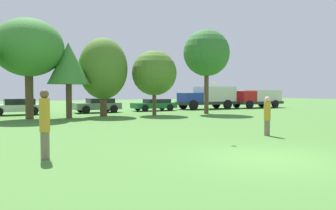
% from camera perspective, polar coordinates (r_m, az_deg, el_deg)
% --- Properties ---
extents(ground_plane, '(120.00, 120.00, 0.00)m').
position_cam_1_polar(ground_plane, '(10.44, 16.31, -8.45)').
color(ground_plane, '#477A33').
extents(person_thrower, '(0.29, 0.29, 1.97)m').
position_cam_1_polar(person_thrower, '(10.38, -19.58, -2.78)').
color(person_thrower, '#726651').
rests_on(person_thrower, ground).
extents(person_catcher, '(0.28, 0.28, 1.69)m').
position_cam_1_polar(person_catcher, '(15.49, 15.98, -1.64)').
color(person_catcher, '#726651').
rests_on(person_catcher, ground).
extents(frisbee, '(0.23, 0.22, 0.12)m').
position_cam_1_polar(frisbee, '(13.48, 7.66, 3.55)').
color(frisbee, yellow).
extents(tree_1, '(4.71, 4.71, 6.84)m').
position_cam_1_polar(tree_1, '(25.76, -21.93, 8.68)').
color(tree_1, brown).
rests_on(tree_1, ground).
extents(tree_2, '(2.91, 2.91, 5.29)m').
position_cam_1_polar(tree_2, '(25.36, -16.03, 6.51)').
color(tree_2, brown).
rests_on(tree_2, ground).
extents(tree_3, '(3.65, 3.65, 5.88)m').
position_cam_1_polar(tree_3, '(26.66, -10.59, 5.84)').
color(tree_3, brown).
rests_on(tree_3, ground).
extents(tree_4, '(3.51, 3.51, 5.05)m').
position_cam_1_polar(tree_4, '(27.19, -2.27, 5.25)').
color(tree_4, brown).
rests_on(tree_4, ground).
extents(tree_5, '(3.84, 3.84, 6.96)m').
position_cam_1_polar(tree_5, '(29.20, 6.35, 8.44)').
color(tree_5, brown).
rests_on(tree_5, ground).
extents(parked_car_white, '(4.05, 2.08, 1.28)m').
position_cam_1_polar(parked_car_white, '(29.84, -23.63, -0.21)').
color(parked_car_white, silver).
rests_on(parked_car_white, ground).
extents(parked_car_grey, '(3.96, 2.00, 1.24)m').
position_cam_1_polar(parked_car_grey, '(30.83, -11.45, 0.01)').
color(parked_car_grey, slate).
rests_on(parked_car_grey, ground).
extents(parked_car_green, '(4.23, 1.90, 1.11)m').
position_cam_1_polar(parked_car_green, '(32.95, -2.21, 0.09)').
color(parked_car_green, '#196633').
rests_on(parked_car_green, ground).
extents(delivery_truck_blue, '(6.79, 2.36, 2.32)m').
position_cam_1_polar(delivery_truck_blue, '(36.43, 6.75, 1.35)').
color(delivery_truck_blue, '#2D2D33').
rests_on(delivery_truck_blue, ground).
extents(delivery_truck_red, '(6.00, 2.47, 1.96)m').
position_cam_1_polar(delivery_truck_red, '(39.84, 14.46, 1.20)').
color(delivery_truck_red, '#2D2D33').
rests_on(delivery_truck_red, ground).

